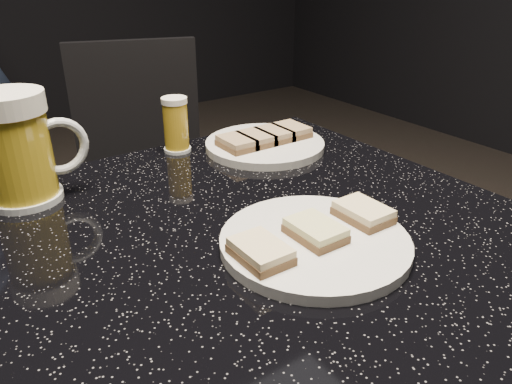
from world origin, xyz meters
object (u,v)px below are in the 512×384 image
(plate_small, at_px, (265,145))
(chair, at_px, (145,172))
(beer_mug, at_px, (19,148))
(plate_large, at_px, (315,242))
(table, at_px, (256,366))
(beer_tumbler, at_px, (176,125))

(plate_small, distance_m, chair, 0.65)
(plate_small, distance_m, beer_mug, 0.41)
(plate_large, xyz_separation_m, chair, (0.15, 0.91, -0.26))
(plate_small, bearing_deg, table, -128.14)
(beer_mug, distance_m, beer_tumbler, 0.27)
(plate_small, distance_m, beer_tumbler, 0.16)
(beer_mug, bearing_deg, plate_small, -3.63)
(table, distance_m, beer_mug, 0.47)
(plate_small, height_order, beer_tumbler, beer_tumbler)
(plate_large, distance_m, beer_tumbler, 0.39)
(plate_large, bearing_deg, plate_small, 64.20)
(table, relative_size, beer_mug, 4.75)
(beer_mug, bearing_deg, beer_tumbler, 11.83)
(plate_small, height_order, chair, chair)
(table, height_order, beer_mug, beer_mug)
(plate_small, xyz_separation_m, table, (-0.18, -0.23, -0.25))
(beer_mug, bearing_deg, table, -48.59)
(plate_small, xyz_separation_m, beer_mug, (-0.40, 0.03, 0.07))
(table, distance_m, chair, 0.84)
(plate_small, relative_size, beer_mug, 1.37)
(plate_large, bearing_deg, beer_tumbler, 87.90)
(beer_mug, bearing_deg, chair, 54.83)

